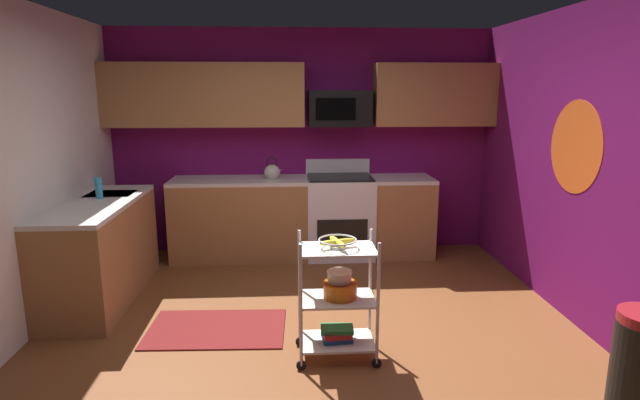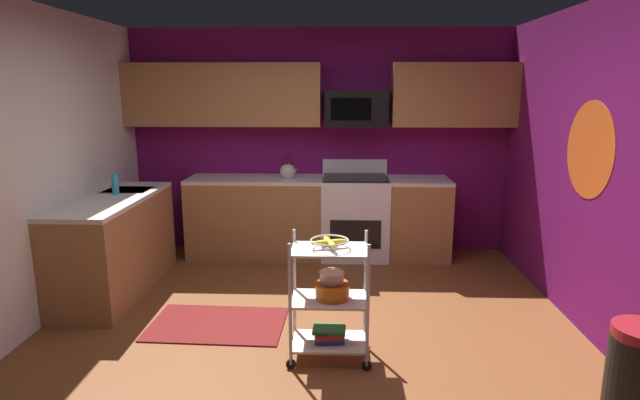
{
  "view_description": "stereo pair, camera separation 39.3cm",
  "coord_description": "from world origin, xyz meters",
  "px_view_note": "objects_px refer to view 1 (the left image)",
  "views": [
    {
      "loc": [
        -0.15,
        -3.67,
        1.92
      ],
      "look_at": [
        0.09,
        0.33,
        1.05
      ],
      "focal_mm": 28.86,
      "sensor_mm": 36.0,
      "label": 1
    },
    {
      "loc": [
        0.24,
        -3.68,
        1.92
      ],
      "look_at": [
        0.09,
        0.33,
        1.05
      ],
      "focal_mm": 28.86,
      "sensor_mm": 36.0,
      "label": 2
    }
  ],
  "objects_px": {
    "rolling_cart": "(337,299)",
    "fruit_bowl": "(338,242)",
    "kettle": "(272,172)",
    "mixing_bowl_large": "(340,290)",
    "mixing_bowl_small": "(339,276)",
    "dish_soap_bottle": "(99,188)",
    "book_stack": "(337,334)",
    "oven_range": "(340,215)",
    "microwave": "(339,108)"
  },
  "relations": [
    {
      "from": "rolling_cart",
      "to": "fruit_bowl",
      "type": "relative_size",
      "value": 3.36
    },
    {
      "from": "kettle",
      "to": "fruit_bowl",
      "type": "bearing_deg",
      "value": -77.46
    },
    {
      "from": "rolling_cart",
      "to": "kettle",
      "type": "height_order",
      "value": "kettle"
    },
    {
      "from": "mixing_bowl_large",
      "to": "kettle",
      "type": "bearing_deg",
      "value": 103.03
    },
    {
      "from": "mixing_bowl_small",
      "to": "dish_soap_bottle",
      "type": "distance_m",
      "value": 2.54
    },
    {
      "from": "mixing_bowl_large",
      "to": "dish_soap_bottle",
      "type": "height_order",
      "value": "dish_soap_bottle"
    },
    {
      "from": "fruit_bowl",
      "to": "kettle",
      "type": "distance_m",
      "value": 2.41
    },
    {
      "from": "dish_soap_bottle",
      "to": "mixing_bowl_large",
      "type": "bearing_deg",
      "value": -32.79
    },
    {
      "from": "book_stack",
      "to": "kettle",
      "type": "relative_size",
      "value": 0.92
    },
    {
      "from": "oven_range",
      "to": "mixing_bowl_small",
      "type": "distance_m",
      "value": 2.36
    },
    {
      "from": "microwave",
      "to": "fruit_bowl",
      "type": "xyz_separation_m",
      "value": [
        -0.25,
        -2.46,
        -0.82
      ]
    },
    {
      "from": "oven_range",
      "to": "dish_soap_bottle",
      "type": "height_order",
      "value": "dish_soap_bottle"
    },
    {
      "from": "oven_range",
      "to": "mixing_bowl_small",
      "type": "height_order",
      "value": "oven_range"
    },
    {
      "from": "dish_soap_bottle",
      "to": "microwave",
      "type": "bearing_deg",
      "value": 25.05
    },
    {
      "from": "microwave",
      "to": "dish_soap_bottle",
      "type": "bearing_deg",
      "value": -154.95
    },
    {
      "from": "kettle",
      "to": "dish_soap_bottle",
      "type": "height_order",
      "value": "kettle"
    },
    {
      "from": "rolling_cart",
      "to": "mixing_bowl_small",
      "type": "relative_size",
      "value": 5.03
    },
    {
      "from": "book_stack",
      "to": "dish_soap_bottle",
      "type": "xyz_separation_m",
      "value": [
        -2.1,
        1.36,
        0.84
      ]
    },
    {
      "from": "mixing_bowl_small",
      "to": "book_stack",
      "type": "distance_m",
      "value": 0.44
    },
    {
      "from": "rolling_cart",
      "to": "fruit_bowl",
      "type": "height_order",
      "value": "rolling_cart"
    },
    {
      "from": "microwave",
      "to": "book_stack",
      "type": "xyz_separation_m",
      "value": [
        -0.25,
        -2.46,
        -1.52
      ]
    },
    {
      "from": "mixing_bowl_large",
      "to": "mixing_bowl_small",
      "type": "bearing_deg",
      "value": 109.66
    },
    {
      "from": "microwave",
      "to": "dish_soap_bottle",
      "type": "relative_size",
      "value": 3.5
    },
    {
      "from": "oven_range",
      "to": "book_stack",
      "type": "bearing_deg",
      "value": -96.01
    },
    {
      "from": "fruit_bowl",
      "to": "kettle",
      "type": "relative_size",
      "value": 1.03
    },
    {
      "from": "dish_soap_bottle",
      "to": "mixing_bowl_small",
      "type": "bearing_deg",
      "value": -32.6
    },
    {
      "from": "fruit_bowl",
      "to": "dish_soap_bottle",
      "type": "relative_size",
      "value": 1.36
    },
    {
      "from": "rolling_cart",
      "to": "book_stack",
      "type": "relative_size",
      "value": 3.77
    },
    {
      "from": "fruit_bowl",
      "to": "mixing_bowl_large",
      "type": "height_order",
      "value": "fruit_bowl"
    },
    {
      "from": "rolling_cart",
      "to": "dish_soap_bottle",
      "type": "xyz_separation_m",
      "value": [
        -2.1,
        1.36,
        0.57
      ]
    },
    {
      "from": "mixing_bowl_small",
      "to": "rolling_cart",
      "type": "bearing_deg",
      "value": -143.16
    },
    {
      "from": "book_stack",
      "to": "microwave",
      "type": "bearing_deg",
      "value": 84.25
    },
    {
      "from": "oven_range",
      "to": "mixing_bowl_small",
      "type": "bearing_deg",
      "value": -95.65
    },
    {
      "from": "oven_range",
      "to": "dish_soap_bottle",
      "type": "relative_size",
      "value": 5.5
    },
    {
      "from": "kettle",
      "to": "dish_soap_bottle",
      "type": "xyz_separation_m",
      "value": [
        -1.57,
        -0.99,
        0.02
      ]
    },
    {
      "from": "rolling_cart",
      "to": "mixing_bowl_large",
      "type": "xyz_separation_m",
      "value": [
        0.02,
        0.0,
        0.07
      ]
    },
    {
      "from": "fruit_bowl",
      "to": "mixing_bowl_small",
      "type": "relative_size",
      "value": 1.49
    },
    {
      "from": "dish_soap_bottle",
      "to": "kettle",
      "type": "bearing_deg",
      "value": 32.1
    },
    {
      "from": "book_stack",
      "to": "kettle",
      "type": "bearing_deg",
      "value": 102.54
    },
    {
      "from": "mixing_bowl_small",
      "to": "book_stack",
      "type": "xyz_separation_m",
      "value": [
        -0.02,
        -0.01,
        -0.44
      ]
    },
    {
      "from": "fruit_bowl",
      "to": "book_stack",
      "type": "height_order",
      "value": "fruit_bowl"
    },
    {
      "from": "rolling_cart",
      "to": "book_stack",
      "type": "bearing_deg",
      "value": 90.0
    },
    {
      "from": "oven_range",
      "to": "dish_soap_bottle",
      "type": "bearing_deg",
      "value": -157.09
    },
    {
      "from": "rolling_cart",
      "to": "dish_soap_bottle",
      "type": "height_order",
      "value": "dish_soap_bottle"
    },
    {
      "from": "book_stack",
      "to": "mixing_bowl_small",
      "type": "bearing_deg",
      "value": 36.84
    },
    {
      "from": "mixing_bowl_large",
      "to": "book_stack",
      "type": "distance_m",
      "value": 0.34
    },
    {
      "from": "fruit_bowl",
      "to": "kettle",
      "type": "xyz_separation_m",
      "value": [
        -0.52,
        2.35,
        0.12
      ]
    },
    {
      "from": "fruit_bowl",
      "to": "kettle",
      "type": "bearing_deg",
      "value": 102.54
    },
    {
      "from": "fruit_bowl",
      "to": "mixing_bowl_large",
      "type": "bearing_deg",
      "value": -0.0
    },
    {
      "from": "book_stack",
      "to": "mixing_bowl_large",
      "type": "bearing_deg",
      "value": 0.0
    }
  ]
}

